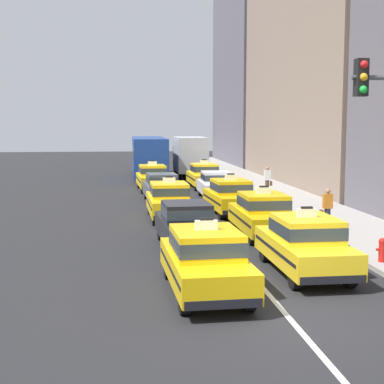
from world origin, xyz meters
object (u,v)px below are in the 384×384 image
at_px(taxi_right_fifth, 204,175).
at_px(box_truck_right_sixth, 189,155).
at_px(taxi_right_third, 230,196).
at_px(sedan_left_second, 186,223).
at_px(pedestrian_trailing, 267,180).
at_px(fire_hydrant, 382,249).
at_px(bus_left_sixth, 149,155).
at_px(taxi_left_nearest, 205,260).
at_px(taxi_right_second, 262,214).
at_px(taxi_left_third, 169,200).
at_px(taxi_left_fifth, 152,177).
at_px(sedan_left_fourth, 162,187).
at_px(sedan_right_fourth, 216,184).
at_px(taxi_right_nearest, 305,244).
at_px(pedestrian_mid_block, 327,208).

bearing_deg(taxi_right_fifth, box_truck_right_sixth, 90.57).
bearing_deg(taxi_right_third, sedan_left_second, -112.09).
bearing_deg(pedestrian_trailing, fire_hydrant, -92.97).
bearing_deg(bus_left_sixth, taxi_left_nearest, -90.07).
distance_m(taxi_right_second, box_truck_right_sixth, 24.72).
relative_size(taxi_left_third, fire_hydrant, 6.28).
height_order(bus_left_sixth, fire_hydrant, bus_left_sixth).
height_order(taxi_left_fifth, taxi_right_second, same).
bearing_deg(taxi_right_second, sedan_left_fourth, 107.08).
height_order(sedan_right_fourth, box_truck_right_sixth, box_truck_right_sixth).
height_order(sedan_right_fourth, taxi_right_fifth, taxi_right_fifth).
xyz_separation_m(taxi_left_third, box_truck_right_sixth, (3.27, 20.26, 0.90)).
bearing_deg(taxi_right_nearest, taxi_left_third, 107.12).
bearing_deg(taxi_left_third, taxi_right_fifth, 74.84).
relative_size(sedan_left_second, box_truck_right_sixth, 0.63).
bearing_deg(taxi_right_third, taxi_right_fifth, 88.28).
bearing_deg(sedan_left_second, taxi_right_fifth, 80.02).
bearing_deg(fire_hydrant, taxi_right_third, 103.94).
distance_m(taxi_left_nearest, taxi_right_third, 13.04).
distance_m(taxi_left_fifth, taxi_right_second, 16.21).
distance_m(taxi_left_nearest, sedan_left_fourth, 17.36).
bearing_deg(taxi_right_second, taxi_right_third, 92.02).
distance_m(taxi_left_nearest, fire_hydrant, 6.05).
distance_m(taxi_right_third, box_truck_right_sixth, 19.16).
bearing_deg(sedan_right_fourth, pedestrian_trailing, 17.23).
distance_m(taxi_left_nearest, pedestrian_trailing, 20.44).
bearing_deg(taxi_right_third, taxi_right_second, -87.98).
bearing_deg(sedan_left_fourth, taxi_right_second, -72.92).
bearing_deg(bus_left_sixth, taxi_right_third, -81.29).
relative_size(taxi_right_fifth, box_truck_right_sixth, 0.66).
relative_size(taxi_left_third, taxi_right_nearest, 1.00).
relative_size(taxi_right_second, taxi_right_third, 0.99).
xyz_separation_m(sedan_left_second, fire_hydrant, (5.53, -3.43, -0.30)).
bearing_deg(taxi_right_fifth, sedan_left_fourth, -116.57).
bearing_deg(taxi_left_fifth, box_truck_right_sixth, 68.80).
bearing_deg(pedestrian_mid_block, taxi_right_third, 121.53).
xyz_separation_m(taxi_left_nearest, taxi_left_fifth, (-0.14, 22.98, 0.00)).
xyz_separation_m(sedan_left_fourth, taxi_right_nearest, (3.01, -15.77, 0.03)).
height_order(bus_left_sixth, taxi_right_second, bus_left_sixth).
height_order(sedan_left_second, bus_left_sixth, bus_left_sixth).
distance_m(sedan_left_fourth, taxi_right_fifth, 7.35).
bearing_deg(sedan_left_fourth, taxi_right_fifth, 63.43).
relative_size(taxi_right_third, fire_hydrant, 6.34).
relative_size(taxi_right_third, box_truck_right_sixth, 0.66).
xyz_separation_m(taxi_left_nearest, taxi_left_third, (0.02, 11.57, 0.00)).
height_order(taxi_left_fifth, fire_hydrant, taxi_left_fifth).
height_order(taxi_left_fifth, bus_left_sixth, bus_left_sixth).
distance_m(taxi_left_third, box_truck_right_sixth, 20.54).
bearing_deg(sedan_left_fourth, taxi_left_fifth, 92.25).
bearing_deg(sedan_left_second, taxi_right_third, 67.91).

